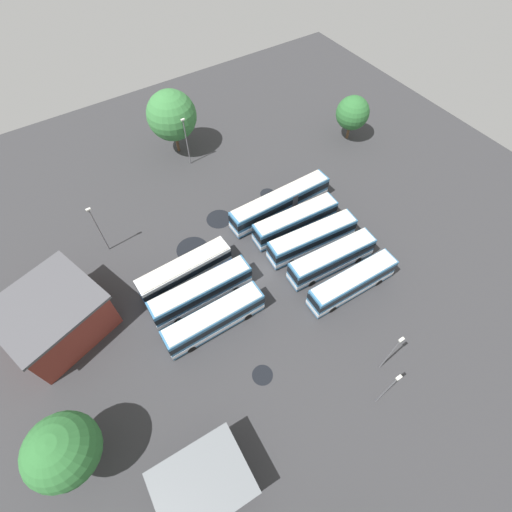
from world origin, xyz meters
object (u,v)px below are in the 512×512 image
at_px(bus_row0_slot4, 352,283).
at_px(depot_building, 55,317).
at_px(maintenance_shelter, 202,483).
at_px(tree_north_edge, 172,116).
at_px(bus_row0_slot2, 312,239).
at_px(lamp_post_mid_lot, 391,353).
at_px(lamp_post_near_entrance, 388,389).
at_px(bus_row0_slot3, 332,259).
at_px(bus_row1_slot1, 185,271).
at_px(tree_east_edge, 63,451).
at_px(bus_row1_slot3, 214,319).
at_px(tree_west_edge, 353,113).
at_px(bus_row0_slot0, 281,203).
at_px(bus_row1_slot2, 201,292).
at_px(lamp_post_by_building, 186,140).
at_px(lamp_post_far_corner, 98,228).
at_px(bus_row0_slot1, 295,221).

distance_m(bus_row0_slot4, depot_building, 34.03).
relative_size(bus_row0_slot4, maintenance_shelter, 1.42).
bearing_deg(depot_building, tree_north_edge, -139.39).
relative_size(bus_row0_slot2, lamp_post_mid_lot, 1.63).
bearing_deg(lamp_post_near_entrance, maintenance_shelter, -8.96).
height_order(bus_row0_slot3, bus_row1_slot1, same).
height_order(maintenance_shelter, tree_east_edge, tree_east_edge).
distance_m(bus_row1_slot3, depot_building, 17.45).
bearing_deg(lamp_post_mid_lot, tree_west_edge, -126.01).
height_order(bus_row0_slot0, depot_building, depot_building).
distance_m(bus_row0_slot4, tree_north_edge, 36.48).
bearing_deg(bus_row1_slot3, bus_row0_slot4, 163.48).
bearing_deg(bus_row1_slot1, tree_east_edge, 36.61).
xyz_separation_m(bus_row1_slot1, depot_building, (14.89, -1.73, 1.08)).
bearing_deg(lamp_post_mid_lot, bus_row0_slot0, -99.31).
height_order(bus_row1_slot3, lamp_post_mid_lot, lamp_post_mid_lot).
bearing_deg(bus_row1_slot3, depot_building, -32.40).
bearing_deg(maintenance_shelter, bus_row1_slot1, -112.61).
xyz_separation_m(bus_row1_slot2, tree_east_edge, (17.57, 9.19, 3.44)).
relative_size(bus_row0_slot0, tree_west_edge, 2.09).
bearing_deg(lamp_post_by_building, bus_row0_slot3, 101.79).
relative_size(lamp_post_far_corner, tree_west_edge, 1.06).
height_order(depot_building, tree_west_edge, tree_west_edge).
bearing_deg(bus_row1_slot3, lamp_post_far_corner, -69.95).
distance_m(bus_row1_slot1, lamp_post_near_entrance, 25.88).
bearing_deg(maintenance_shelter, bus_row0_slot2, -146.41).
bearing_deg(lamp_post_far_corner, depot_building, 44.84).
relative_size(bus_row0_slot4, bus_row1_slot2, 0.93).
relative_size(lamp_post_by_building, tree_north_edge, 0.78).
bearing_deg(bus_row0_slot0, bus_row0_slot1, 85.35).
distance_m(bus_row1_slot3, lamp_post_near_entrance, 19.17).
xyz_separation_m(bus_row0_slot0, bus_row0_slot1, (0.32, 3.89, -0.00)).
bearing_deg(tree_west_edge, bus_row0_slot4, 49.43).
distance_m(bus_row0_slot2, depot_building, 31.68).
relative_size(bus_row0_slot0, tree_east_edge, 1.83).
xyz_separation_m(tree_north_edge, tree_east_edge, (27.54, 36.13, -1.21)).
height_order(bus_row0_slot4, depot_building, depot_building).
bearing_deg(tree_north_edge, maintenance_shelter, 66.78).
bearing_deg(lamp_post_by_building, bus_row1_slot2, 66.23).
bearing_deg(bus_row0_slot4, bus_row0_slot1, -90.36).
bearing_deg(bus_row1_slot3, bus_row0_slot1, -157.52).
height_order(bus_row1_slot2, tree_north_edge, tree_north_edge).
distance_m(lamp_post_near_entrance, tree_west_edge, 43.38).
height_order(bus_row1_slot2, lamp_post_mid_lot, lamp_post_mid_lot).
height_order(lamp_post_far_corner, tree_west_edge, lamp_post_far_corner).
relative_size(bus_row0_slot1, tree_west_edge, 1.65).
relative_size(bus_row0_slot3, bus_row1_slot2, 0.94).
bearing_deg(bus_row0_slot0, lamp_post_far_corner, -16.80).
height_order(lamp_post_far_corner, tree_north_edge, tree_north_edge).
distance_m(bus_row0_slot0, bus_row0_slot2, 7.50).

